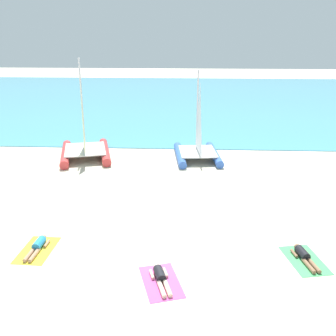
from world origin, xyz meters
name	(u,v)px	position (x,y,z in m)	size (l,w,h in m)	color
ground_plane	(172,164)	(0.00, 10.00, 0.00)	(120.00, 120.00, 0.00)	beige
ocean_water	(181,99)	(0.00, 32.99, 0.03)	(120.00, 40.00, 0.05)	#4C9EB7
sailboat_blue	(198,146)	(1.51, 11.03, 0.78)	(2.99, 4.29, 5.27)	blue
sailboat_red	(85,144)	(-5.34, 10.94, 0.88)	(3.93, 5.11, 5.90)	#CC3838
towel_left	(37,250)	(-4.37, 0.18, 0.01)	(1.10, 1.90, 0.01)	yellow
sunbather_left	(38,246)	(-4.37, 0.25, 0.13)	(0.56, 1.56, 0.30)	#268CCC
towel_middle	(161,282)	(0.17, -1.45, 0.01)	(1.10, 1.90, 0.01)	#D84C99
sunbather_middle	(161,277)	(0.15, -1.39, 0.13)	(0.83, 1.54, 0.30)	black
towel_right	(305,260)	(4.97, 0.02, 0.01)	(1.10, 1.90, 0.01)	#4CB266
sunbather_right	(304,256)	(4.96, 0.09, 0.13)	(0.70, 1.56, 0.30)	black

